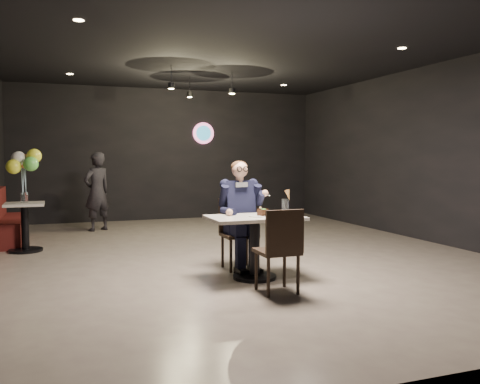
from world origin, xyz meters
name	(u,v)px	position (x,y,z in m)	size (l,w,h in m)	color
floor	(233,253)	(0.00, 0.00, 0.00)	(9.00, 9.00, 0.00)	gray
wall_sign	(203,133)	(0.80, 4.47, 2.00)	(0.50, 0.06, 0.50)	pink
pendant_lights	(198,79)	(0.00, 2.00, 2.88)	(1.40, 1.20, 0.36)	black
main_table	(255,247)	(-0.27, -1.56, 0.38)	(1.10, 0.70, 0.75)	silver
chair_far	(239,234)	(-0.27, -1.01, 0.46)	(0.42, 0.46, 0.92)	black
chair_near	(277,250)	(-0.27, -2.21, 0.46)	(0.42, 0.46, 0.92)	black
seated_man	(239,214)	(-0.27, -1.01, 0.72)	(0.60, 0.80, 1.44)	black
dessert_plate	(259,216)	(-0.25, -1.62, 0.76)	(0.23, 0.23, 0.01)	white
cake_slice	(263,212)	(-0.20, -1.62, 0.80)	(0.10, 0.09, 0.07)	black
mint_leaf	(264,209)	(-0.20, -1.67, 0.84)	(0.07, 0.04, 0.01)	#388E2E
sundae_glass	(285,207)	(0.11, -1.58, 0.85)	(0.09, 0.09, 0.19)	silver
wafer_cone	(288,195)	(0.13, -1.64, 0.99)	(0.06, 0.06, 0.13)	#B18548
booth_bench	(9,216)	(-3.25, 2.23, 0.45)	(0.45, 1.82, 0.91)	#47110F
side_table	(25,228)	(-2.95, 1.23, 0.36)	(0.57, 0.57, 0.71)	silver
balloon_vase	(24,198)	(-2.95, 1.23, 0.83)	(0.11, 0.11, 0.16)	silver
balloon_bunch	(23,171)	(-2.95, 1.23, 1.23)	(0.40, 0.40, 0.67)	yellow
passerby	(97,192)	(-1.74, 3.12, 0.77)	(0.56, 0.37, 1.54)	black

